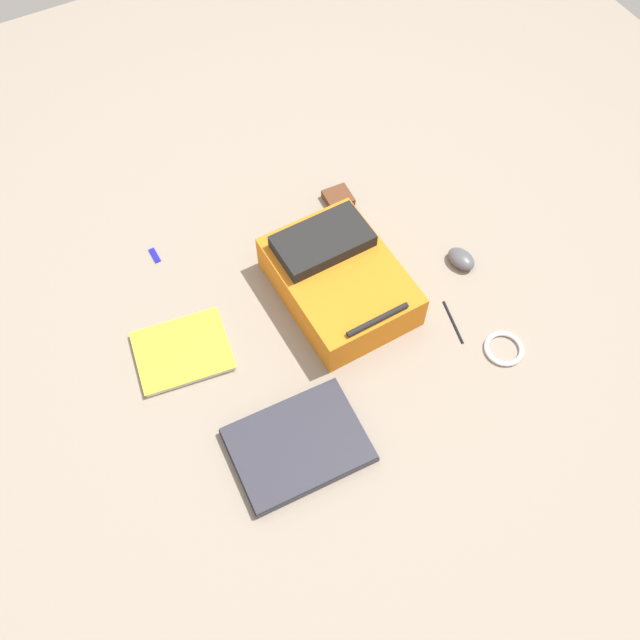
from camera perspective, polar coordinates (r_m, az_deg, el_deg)
name	(u,v)px	position (r m, az deg, el deg)	size (l,w,h in m)	color
ground_plane	(315,314)	(2.00, -0.41, 0.53)	(3.57, 3.57, 0.00)	gray
backpack	(338,278)	(1.99, 1.50, 3.52)	(0.33, 0.44, 0.17)	orange
laptop	(298,445)	(1.81, -1.83, -10.35)	(0.36, 0.27, 0.03)	#24242C
book_blue	(183,351)	(1.97, -11.38, -2.58)	(0.29, 0.25, 0.02)	silver
computer_mouse	(461,259)	(2.13, 11.69, 5.01)	(0.06, 0.09, 0.04)	#4C4C51
cable_coil	(504,349)	(2.01, 15.08, -2.31)	(0.11, 0.11, 0.01)	silver
pen_black	(453,322)	(2.02, 11.05, -0.14)	(0.01, 0.01, 0.15)	black
earbud_pouch	(338,198)	(2.25, 1.52, 10.12)	(0.08, 0.08, 0.03)	#59331E
usb_stick	(155,255)	(2.18, -13.62, 5.29)	(0.02, 0.06, 0.01)	#191999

